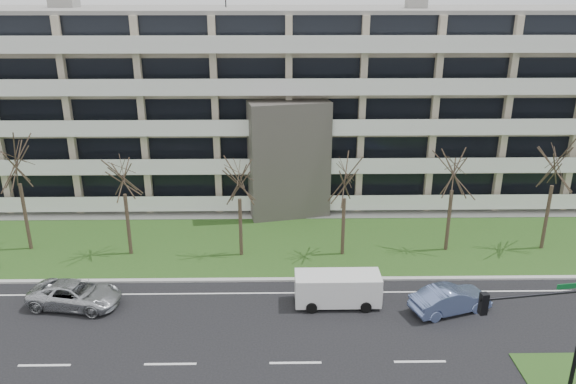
{
  "coord_description": "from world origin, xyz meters",
  "views": [
    {
      "loc": [
        -0.71,
        -22.36,
        17.08
      ],
      "look_at": [
        -0.2,
        10.0,
        5.05
      ],
      "focal_mm": 35.0,
      "sensor_mm": 36.0,
      "label": 1
    }
  ],
  "objects_px": {
    "white_van": "(339,287)",
    "traffic_signal": "(547,328)",
    "silver_pickup": "(75,295)",
    "blue_sedan": "(450,299)"
  },
  "relations": [
    {
      "from": "blue_sedan",
      "to": "traffic_signal",
      "type": "xyz_separation_m",
      "value": [
        1.64,
        -7.2,
        2.99
      ]
    },
    {
      "from": "blue_sedan",
      "to": "traffic_signal",
      "type": "height_order",
      "value": "traffic_signal"
    },
    {
      "from": "silver_pickup",
      "to": "blue_sedan",
      "type": "distance_m",
      "value": 20.93
    },
    {
      "from": "traffic_signal",
      "to": "silver_pickup",
      "type": "bearing_deg",
      "value": 152.02
    },
    {
      "from": "silver_pickup",
      "to": "traffic_signal",
      "type": "relative_size",
      "value": 0.89
    },
    {
      "from": "white_van",
      "to": "traffic_signal",
      "type": "xyz_separation_m",
      "value": [
        7.74,
        -8.05,
        2.62
      ]
    },
    {
      "from": "white_van",
      "to": "traffic_signal",
      "type": "height_order",
      "value": "traffic_signal"
    },
    {
      "from": "silver_pickup",
      "to": "white_van",
      "type": "relative_size",
      "value": 1.06
    },
    {
      "from": "silver_pickup",
      "to": "white_van",
      "type": "height_order",
      "value": "white_van"
    },
    {
      "from": "silver_pickup",
      "to": "white_van",
      "type": "distance_m",
      "value": 14.82
    }
  ]
}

